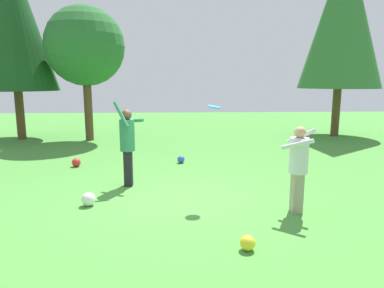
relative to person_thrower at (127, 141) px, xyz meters
name	(u,v)px	position (x,y,z in m)	size (l,w,h in m)	color
ground_plane	(179,197)	(1.15, -0.88, -1.07)	(40.00, 40.00, 0.00)	#478C38
person_thrower	(127,141)	(0.00, 0.00, 0.00)	(0.67, 0.66, 1.97)	black
person_catcher	(298,162)	(3.33, -1.83, -0.12)	(0.71, 0.68, 1.61)	gray
frisbee	(214,107)	(1.86, -1.00, 0.84)	(0.33, 0.33, 0.07)	#2393D1
ball_white	(88,199)	(-0.62, -1.29, -0.93)	(0.27, 0.27, 0.27)	white
ball_blue	(181,159)	(1.27, 2.22, -0.96)	(0.22, 0.22, 0.22)	blue
ball_yellow	(248,243)	(2.12, -3.25, -0.96)	(0.23, 0.23, 0.23)	yellow
ball_red	(76,162)	(-1.73, 1.91, -0.95)	(0.25, 0.25, 0.25)	red
tree_far_left	(11,16)	(-5.35, 6.89, 3.87)	(3.31, 3.31, 7.91)	brown
tree_left	(85,47)	(-2.43, 6.48, 2.68)	(3.12, 3.12, 5.34)	brown
tree_far_right	(343,15)	(8.21, 7.04, 4.07)	(3.44, 3.44, 8.22)	brown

